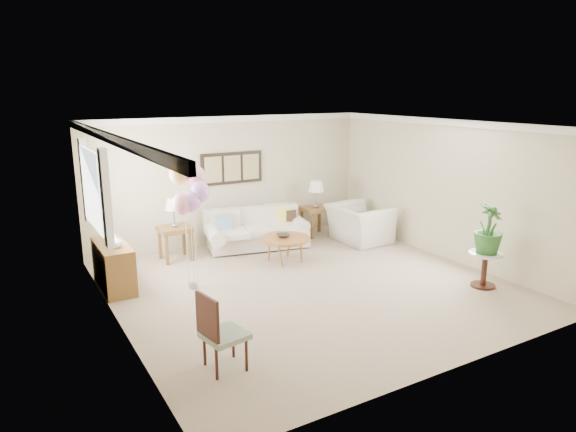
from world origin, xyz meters
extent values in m
plane|color=#B6A690|center=(0.00, 0.00, 0.00)|extent=(6.00, 6.00, 0.00)
cube|color=beige|center=(0.00, 3.00, 1.30)|extent=(6.00, 0.04, 2.60)
cube|color=beige|center=(0.00, -3.00, 1.30)|extent=(6.00, 0.04, 2.60)
cube|color=beige|center=(-3.00, 0.00, 1.30)|extent=(0.04, 6.00, 2.60)
cube|color=beige|center=(3.00, 0.00, 1.30)|extent=(0.04, 6.00, 2.60)
cube|color=white|center=(0.00, 0.00, 2.59)|extent=(6.00, 6.00, 0.02)
cube|color=white|center=(0.00, 2.97, 2.54)|extent=(6.00, 0.06, 0.12)
cube|color=white|center=(-2.97, 0.00, 2.54)|extent=(0.06, 6.00, 0.12)
cube|color=white|center=(2.97, 0.00, 2.54)|extent=(0.06, 6.00, 0.12)
cube|color=white|center=(-2.98, 1.50, 1.65)|extent=(0.04, 1.40, 1.20)
cube|color=white|center=(-2.94, 0.65, 1.65)|extent=(0.10, 0.22, 1.40)
cube|color=white|center=(-2.94, 2.35, 1.65)|extent=(0.10, 0.22, 1.40)
cube|color=black|center=(0.00, 2.97, 1.55)|extent=(1.35, 0.04, 0.65)
cube|color=#8C8C59|center=(-0.42, 2.94, 1.55)|extent=(0.36, 0.02, 0.52)
cube|color=#8C8C59|center=(0.00, 2.94, 1.55)|extent=(0.36, 0.02, 0.52)
cube|color=#8C8C59|center=(0.42, 2.94, 1.55)|extent=(0.36, 0.02, 0.52)
cube|color=beige|center=(0.21, 2.26, 0.20)|extent=(2.08, 1.18, 0.32)
cube|color=beige|center=(0.21, 2.55, 0.55)|extent=(1.96, 0.59, 0.49)
cylinder|color=beige|center=(-0.72, 2.26, 0.40)|extent=(0.44, 0.84, 0.28)
cylinder|color=beige|center=(1.15, 2.26, 0.40)|extent=(0.44, 0.84, 0.28)
cube|color=beige|center=(-0.35, 2.22, 0.39)|extent=(0.65, 0.74, 0.11)
cube|color=beige|center=(0.21, 2.22, 0.39)|extent=(0.65, 0.74, 0.11)
cube|color=beige|center=(0.78, 2.22, 0.39)|extent=(0.65, 0.74, 0.11)
cube|color=#7D9EBD|center=(-0.48, 2.37, 0.59)|extent=(0.34, 0.11, 0.34)
cube|color=#E8DB54|center=(0.84, 2.37, 0.59)|extent=(0.34, 0.11, 0.34)
cube|color=#322517|center=(0.97, 2.30, 0.53)|extent=(0.30, 0.09, 0.30)
cube|color=beige|center=(0.21, 2.26, 0.02)|extent=(1.78, 0.71, 0.04)
cube|color=brown|center=(-1.45, 2.37, 0.60)|extent=(0.59, 0.53, 0.09)
cube|color=brown|center=(-1.69, 2.15, 0.28)|extent=(0.05, 0.05, 0.56)
cube|color=brown|center=(-1.22, 2.15, 0.28)|extent=(0.05, 0.05, 0.56)
cube|color=brown|center=(-1.69, 2.58, 0.28)|extent=(0.05, 0.05, 0.56)
cube|color=brown|center=(-1.22, 2.58, 0.28)|extent=(0.05, 0.05, 0.56)
cube|color=brown|center=(1.73, 2.45, 0.59)|extent=(0.58, 0.53, 0.08)
cube|color=brown|center=(1.50, 2.24, 0.27)|extent=(0.05, 0.05, 0.55)
cube|color=brown|center=(1.96, 2.24, 0.27)|extent=(0.05, 0.05, 0.55)
cube|color=brown|center=(1.50, 2.66, 0.27)|extent=(0.05, 0.05, 0.55)
cube|color=brown|center=(1.96, 2.66, 0.27)|extent=(0.05, 0.05, 0.55)
cylinder|color=gray|center=(-1.45, 2.37, 0.67)|extent=(0.13, 0.13, 0.05)
cylinder|color=gray|center=(-1.45, 2.37, 0.83)|extent=(0.04, 0.04, 0.27)
cone|color=silver|center=(-1.45, 2.37, 1.08)|extent=(0.31, 0.31, 0.22)
cylinder|color=gray|center=(1.73, 2.45, 0.66)|extent=(0.14, 0.14, 0.06)
cylinder|color=gray|center=(1.73, 2.45, 0.84)|extent=(0.04, 0.04, 0.29)
cone|color=silver|center=(1.73, 2.45, 1.10)|extent=(0.33, 0.33, 0.23)
cylinder|color=#9E502E|center=(0.26, 1.25, 0.44)|extent=(0.92, 0.92, 0.05)
cylinder|color=#9E502E|center=(0.48, 1.46, 0.21)|extent=(0.04, 0.04, 0.42)
cylinder|color=#9E502E|center=(0.05, 1.46, 0.21)|extent=(0.04, 0.04, 0.42)
cylinder|color=#9E502E|center=(0.05, 1.03, 0.21)|extent=(0.04, 0.04, 0.42)
cylinder|color=#9E502E|center=(0.48, 1.03, 0.21)|extent=(0.04, 0.04, 0.42)
imported|color=#302C26|center=(0.24, 1.28, 0.50)|extent=(0.31, 0.31, 0.06)
imported|color=beige|center=(2.25, 1.59, 0.39)|extent=(1.06, 1.20, 0.77)
cylinder|color=silver|center=(2.42, -1.46, 0.56)|extent=(0.53, 0.53, 0.04)
cylinder|color=#3B1811|center=(2.42, -1.46, 0.28)|extent=(0.09, 0.09, 0.53)
cylinder|color=#3B1811|center=(2.42, -1.46, 0.00)|extent=(0.39, 0.39, 0.01)
imported|color=#225525|center=(2.41, -1.47, 0.99)|extent=(0.59, 0.59, 0.82)
cube|color=gray|center=(-2.20, -1.67, 0.41)|extent=(0.53, 0.53, 0.06)
cylinder|color=#3B1811|center=(-2.38, -1.85, 0.19)|extent=(0.04, 0.04, 0.38)
cylinder|color=#3B1811|center=(-2.02, -1.85, 0.19)|extent=(0.04, 0.04, 0.38)
cylinder|color=#3B1811|center=(-2.38, -1.49, 0.19)|extent=(0.04, 0.04, 0.38)
cylinder|color=#3B1811|center=(-2.02, -1.49, 0.19)|extent=(0.04, 0.04, 0.38)
cube|color=#3B1811|center=(-2.40, -1.67, 0.68)|extent=(0.11, 0.43, 0.50)
cube|color=brown|center=(-2.76, 1.50, 0.37)|extent=(0.45, 1.20, 0.74)
cube|color=#3B1811|center=(-2.75, 1.20, 0.37)|extent=(0.46, 0.02, 0.70)
cube|color=#3B1811|center=(-2.75, 1.80, 0.37)|extent=(0.46, 0.02, 0.70)
imported|color=white|center=(-2.74, 1.27, 0.84)|extent=(0.26, 0.26, 0.20)
imported|color=#AFB6AA|center=(-2.74, 1.69, 0.84)|extent=(0.23, 0.23, 0.21)
cube|color=gray|center=(-1.68, 0.85, 0.04)|extent=(0.11, 0.11, 0.09)
ellipsoid|color=pink|center=(-1.83, 0.77, 1.43)|extent=(0.30, 0.30, 0.34)
cylinder|color=silver|center=(-1.75, 0.81, 0.67)|extent=(0.01, 0.01, 1.17)
ellipsoid|color=#CF8FF2|center=(-1.53, 0.75, 1.59)|extent=(0.30, 0.30, 0.34)
cylinder|color=silver|center=(-1.61, 0.80, 0.75)|extent=(0.01, 0.01, 1.33)
ellipsoid|color=#DEAB57|center=(-1.78, 0.98, 1.86)|extent=(0.30, 0.30, 0.34)
cylinder|color=silver|center=(-1.73, 0.91, 0.89)|extent=(0.01, 0.01, 1.60)
ellipsoid|color=pink|center=(-1.53, 0.91, 1.80)|extent=(0.30, 0.30, 0.34)
cylinder|color=silver|center=(-1.60, 0.88, 0.86)|extent=(0.01, 0.01, 1.54)
ellipsoid|color=#CF8FF2|center=(-1.68, 0.76, 1.46)|extent=(0.30, 0.30, 0.34)
cylinder|color=silver|center=(-1.68, 0.80, 0.69)|extent=(0.01, 0.01, 1.20)
camera|label=1|loc=(-4.26, -6.62, 3.12)|focal=32.00mm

